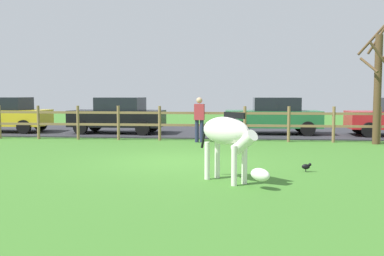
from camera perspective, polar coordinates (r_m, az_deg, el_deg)
The scene contains 10 objects.
ground_plane at distance 11.42m, azimuth -1.99°, elevation -4.40°, with size 60.00×60.00×0.00m, color #3D7528.
parking_asphalt at distance 20.61m, azimuth 1.66°, elevation -0.33°, with size 28.00×7.40×0.05m, color #2D2D33.
paddock_fence at distance 16.35m, azimuth -1.51°, elevation 0.90°, with size 20.97×0.11×1.31m.
bare_tree at distance 16.52m, azimuth 23.20°, elevation 5.35°, with size 1.10×1.21×4.36m.
zebra at distance 8.66m, azimuth 4.80°, elevation -1.10°, with size 1.49×1.51×1.41m.
crow_on_grass at distance 10.21m, azimuth 14.80°, elevation -4.91°, with size 0.21×0.10×0.20m.
parked_car_yellow at distance 21.25m, azimuth -23.49°, elevation 1.65°, with size 4.05×1.99×1.56m.
parked_car_black at distance 19.18m, azimuth -9.67°, elevation 1.69°, with size 4.06×2.01×1.56m.
parked_car_green at distance 18.84m, azimuth 10.63°, elevation 1.63°, with size 4.03×1.94×1.56m.
visitor_near_fence at distance 15.79m, azimuth 0.97°, elevation 1.39°, with size 0.37×0.24×1.64m.
Camera 1 is at (1.60, -11.17, 1.77)m, focal length 40.58 mm.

